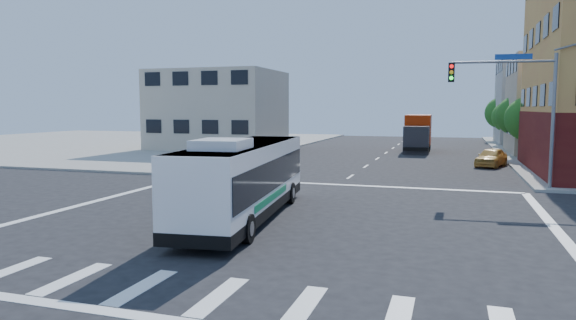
% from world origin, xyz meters
% --- Properties ---
extents(ground, '(120.00, 120.00, 0.00)m').
position_xyz_m(ground, '(0.00, 0.00, 0.00)').
color(ground, black).
rests_on(ground, ground).
extents(sidewalk_nw, '(50.00, 50.00, 0.15)m').
position_xyz_m(sidewalk_nw, '(-35.00, 35.00, 0.07)').
color(sidewalk_nw, gray).
rests_on(sidewalk_nw, ground).
extents(building_east_far, '(12.06, 10.06, 10.00)m').
position_xyz_m(building_east_far, '(16.98, 47.98, 5.01)').
color(building_east_far, '#9C9C97').
rests_on(building_east_far, ground).
extents(building_west, '(12.06, 10.06, 8.00)m').
position_xyz_m(building_west, '(-17.02, 29.98, 4.01)').
color(building_west, '#BFB39F').
rests_on(building_west, ground).
extents(signal_mast_ne, '(7.91, 1.13, 8.07)m').
position_xyz_m(signal_mast_ne, '(9.08, 10.62, 4.98)').
color(signal_mast_ne, slate).
rests_on(signal_mast_ne, ground).
extents(street_tree_a, '(3.60, 3.60, 5.53)m').
position_xyz_m(street_tree_a, '(11.90, 27.92, 3.59)').
color(street_tree_a, '#331C12').
rests_on(street_tree_a, ground).
extents(street_tree_b, '(3.80, 3.80, 5.79)m').
position_xyz_m(street_tree_b, '(11.90, 35.92, 3.75)').
color(street_tree_b, '#331C12').
rests_on(street_tree_b, ground).
extents(street_tree_c, '(3.40, 3.40, 5.29)m').
position_xyz_m(street_tree_c, '(11.90, 43.92, 3.46)').
color(street_tree_c, '#331C12').
rests_on(street_tree_c, ground).
extents(street_tree_d, '(4.00, 4.00, 6.03)m').
position_xyz_m(street_tree_d, '(11.90, 51.92, 3.88)').
color(street_tree_d, '#331C12').
rests_on(street_tree_d, ground).
extents(transit_bus, '(3.49, 11.07, 3.22)m').
position_xyz_m(transit_bus, '(-1.55, -0.22, 1.58)').
color(transit_bus, black).
rests_on(transit_bus, ground).
extents(box_truck, '(2.49, 7.98, 3.57)m').
position_xyz_m(box_truck, '(2.75, 33.46, 1.73)').
color(box_truck, '#232329').
rests_on(box_truck, ground).
extents(parked_car, '(2.77, 4.29, 1.36)m').
position_xyz_m(parked_car, '(8.71, 21.66, 0.68)').
color(parked_car, gold).
rests_on(parked_car, ground).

